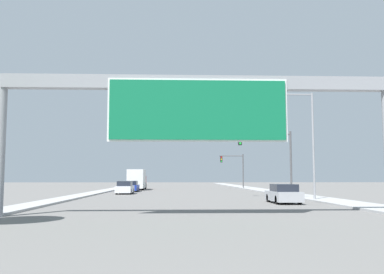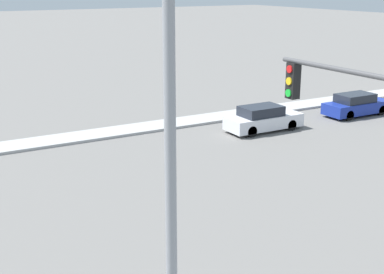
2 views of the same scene
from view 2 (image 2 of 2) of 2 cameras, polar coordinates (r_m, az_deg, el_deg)
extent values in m
cube|color=#A7A7A7|center=(43.35, 19.11, 4.31)|extent=(2.00, 120.00, 0.15)
cube|color=navy|center=(36.37, 17.18, 3.07)|extent=(1.73, 4.64, 0.72)
cube|color=#1E232D|center=(36.07, 17.01, 4.01)|extent=(1.52, 2.41, 0.55)
cylinder|color=black|center=(37.95, 17.83, 3.20)|extent=(0.22, 0.64, 0.64)
cylinder|color=black|center=(36.98, 19.53, 2.72)|extent=(0.22, 0.64, 0.64)
cylinder|color=black|center=(35.92, 14.70, 2.75)|extent=(0.22, 0.64, 0.64)
cylinder|color=black|center=(34.89, 16.41, 2.23)|extent=(0.22, 0.64, 0.64)
cube|color=silver|center=(31.41, 7.66, 1.67)|extent=(1.76, 4.59, 0.74)
cube|color=#1E232D|center=(31.11, 7.36, 2.78)|extent=(1.55, 2.39, 0.56)
cylinder|color=black|center=(32.90, 8.81, 1.88)|extent=(0.22, 0.64, 0.64)
cylinder|color=black|center=(31.76, 10.52, 1.27)|extent=(0.22, 0.64, 0.64)
cylinder|color=black|center=(31.25, 4.71, 1.25)|extent=(0.22, 0.64, 0.64)
cylinder|color=black|center=(30.05, 6.36, 0.59)|extent=(0.22, 0.64, 0.64)
cylinder|color=#4C4C4F|center=(14.14, 16.89, 6.62)|extent=(5.47, 0.14, 0.14)
cube|color=black|center=(15.88, 10.74, 5.92)|extent=(0.35, 0.28, 1.05)
cylinder|color=red|center=(15.72, 10.35, 7.13)|extent=(0.22, 0.04, 0.22)
cylinder|color=yellow|center=(15.78, 10.29, 5.88)|extent=(0.22, 0.04, 0.22)
cylinder|color=green|center=(15.85, 10.23, 4.63)|extent=(0.22, 0.04, 0.22)
cylinder|color=gray|center=(8.52, -2.22, -10.75)|extent=(0.18, 0.18, 9.03)
camera|label=1|loc=(37.05, -86.93, -9.47)|focal=40.00mm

